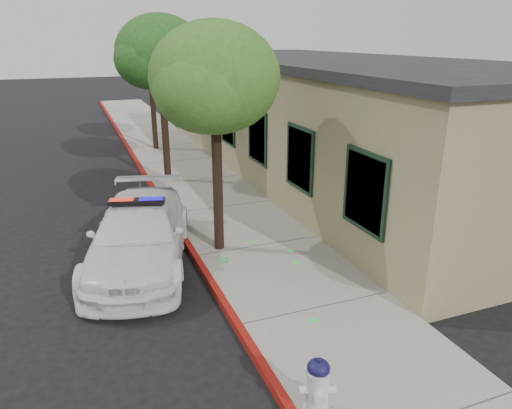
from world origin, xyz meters
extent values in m
plane|color=black|center=(0.00, 0.00, 0.00)|extent=(120.00, 120.00, 0.00)
cube|color=gray|center=(1.60, 3.00, 0.07)|extent=(3.20, 60.00, 0.15)
cube|color=maroon|center=(0.06, 3.00, 0.08)|extent=(0.14, 60.00, 0.16)
cube|color=#968862|center=(6.70, 9.00, 2.00)|extent=(7.00, 20.00, 4.00)
cube|color=black|center=(6.70, 9.00, 4.12)|extent=(7.30, 20.30, 0.24)
cube|color=black|center=(3.17, 1.00, 1.95)|extent=(0.08, 1.48, 1.68)
cube|color=black|center=(3.17, 4.00, 1.95)|extent=(0.08, 1.48, 1.68)
cube|color=black|center=(3.17, 7.00, 1.95)|extent=(0.08, 1.48, 1.68)
cube|color=black|center=(3.17, 10.00, 1.95)|extent=(0.08, 1.48, 1.68)
cube|color=black|center=(3.17, 13.00, 1.95)|extent=(0.08, 1.48, 1.68)
cube|color=black|center=(3.17, 16.00, 1.95)|extent=(0.08, 1.48, 1.68)
cube|color=black|center=(3.17, 19.00, 1.95)|extent=(0.08, 1.48, 1.68)
imported|color=white|center=(-1.13, 3.34, 0.73)|extent=(3.30, 5.40, 1.46)
cube|color=black|center=(-1.13, 3.34, 1.52)|extent=(1.23, 0.59, 0.10)
cube|color=red|center=(-1.44, 3.43, 1.53)|extent=(0.56, 0.37, 0.11)
cube|color=#170CDB|center=(-0.82, 3.26, 1.53)|extent=(0.56, 0.37, 0.11)
cylinder|color=silver|center=(0.35, -2.33, 0.50)|extent=(0.30, 0.30, 0.58)
cylinder|color=silver|center=(0.35, -2.33, 0.81)|extent=(0.34, 0.34, 0.04)
ellipsoid|color=#110F39|center=(0.35, -2.33, 0.88)|extent=(0.31, 0.31, 0.23)
cylinder|color=#110F39|center=(0.35, -2.33, 0.98)|extent=(0.07, 0.07, 0.06)
cylinder|color=silver|center=(0.18, -2.27, 0.53)|extent=(0.16, 0.15, 0.12)
cylinder|color=silver|center=(0.52, -2.39, 0.53)|extent=(0.16, 0.15, 0.12)
cylinder|color=silver|center=(0.29, -2.50, 0.55)|extent=(0.18, 0.17, 0.15)
cylinder|color=black|center=(0.70, 3.23, 1.73)|extent=(0.23, 0.23, 3.17)
ellipsoid|color=#345C1C|center=(0.70, 3.23, 4.11)|extent=(2.82, 2.82, 2.39)
ellipsoid|color=#345C1C|center=(1.08, 3.58, 3.85)|extent=(2.11, 2.11, 1.80)
ellipsoid|color=#345C1C|center=(0.41, 2.90, 3.94)|extent=(2.20, 2.20, 1.87)
cylinder|color=black|center=(0.70, 9.36, 1.88)|extent=(0.24, 0.24, 3.46)
ellipsoid|color=#194515|center=(0.70, 9.36, 4.45)|extent=(2.89, 2.89, 2.46)
ellipsoid|color=#194515|center=(1.08, 9.63, 4.17)|extent=(2.33, 2.33, 1.98)
ellipsoid|color=#194515|center=(0.32, 9.19, 4.26)|extent=(2.24, 2.24, 1.90)
cylinder|color=black|center=(1.20, 14.58, 1.71)|extent=(0.23, 0.23, 3.12)
ellipsoid|color=#1D4D18|center=(1.20, 14.58, 4.08)|extent=(2.68, 2.68, 2.28)
ellipsoid|color=#1D4D18|center=(1.57, 14.89, 3.81)|extent=(2.05, 2.05, 1.74)
ellipsoid|color=#1D4D18|center=(1.02, 14.25, 3.90)|extent=(2.14, 2.14, 1.82)
camera|label=1|loc=(-2.26, -6.78, 4.94)|focal=33.29mm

